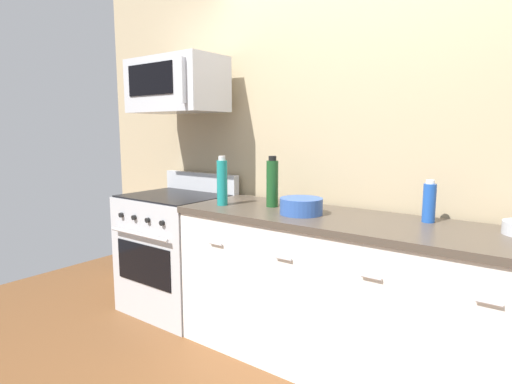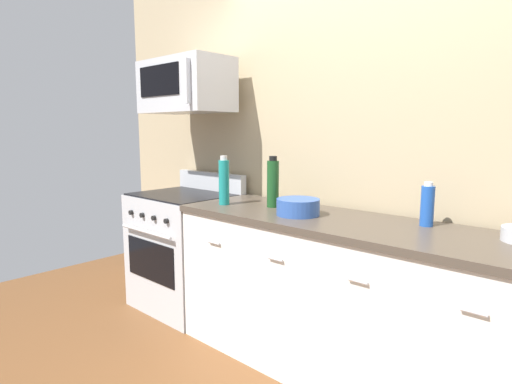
% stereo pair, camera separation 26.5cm
% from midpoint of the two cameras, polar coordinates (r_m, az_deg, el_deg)
% --- Properties ---
extents(ground_plane, '(6.31, 6.31, 0.00)m').
position_cam_midpoint_polar(ground_plane, '(2.75, 9.33, -22.76)').
color(ground_plane, brown).
extents(back_wall, '(5.26, 0.10, 2.70)m').
position_cam_midpoint_polar(back_wall, '(2.73, 14.01, 6.75)').
color(back_wall, tan).
rests_on(back_wall, ground_plane).
extents(counter_unit, '(2.17, 0.66, 0.92)m').
position_cam_midpoint_polar(counter_unit, '(2.54, 9.58, -13.85)').
color(counter_unit, silver).
rests_on(counter_unit, ground_plane).
extents(range_oven, '(0.76, 0.69, 1.07)m').
position_cam_midpoint_polar(range_oven, '(3.42, -12.96, -7.93)').
color(range_oven, '#B7BABF').
rests_on(range_oven, ground_plane).
extents(microwave, '(0.74, 0.44, 0.40)m').
position_cam_midpoint_polar(microwave, '(3.33, -13.10, 13.94)').
color(microwave, '#B7BABF').
extents(bottle_soda_blue, '(0.07, 0.07, 0.23)m').
position_cam_midpoint_polar(bottle_soda_blue, '(2.41, 19.66, -1.35)').
color(bottle_soda_blue, '#1E4CA5').
rests_on(bottle_soda_blue, countertop_slab).
extents(bottle_sparkling_teal, '(0.07, 0.07, 0.33)m').
position_cam_midpoint_polar(bottle_sparkling_teal, '(2.80, -7.35, 1.35)').
color(bottle_sparkling_teal, '#197F7A').
rests_on(bottle_sparkling_teal, countertop_slab).
extents(bottle_wine_green, '(0.08, 0.08, 0.33)m').
position_cam_midpoint_polar(bottle_wine_green, '(2.72, -0.54, 1.25)').
color(bottle_wine_green, '#19471E').
rests_on(bottle_wine_green, countertop_slab).
extents(bowl_blue_mixing, '(0.26, 0.26, 0.10)m').
position_cam_midpoint_polar(bowl_blue_mixing, '(2.50, 3.17, -1.89)').
color(bowl_blue_mixing, '#2D519E').
rests_on(bowl_blue_mixing, countertop_slab).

